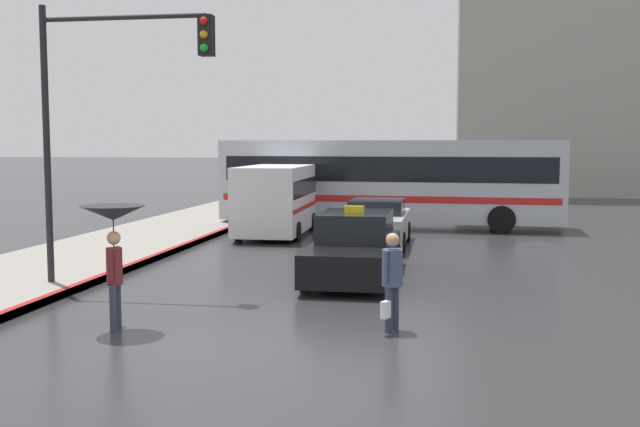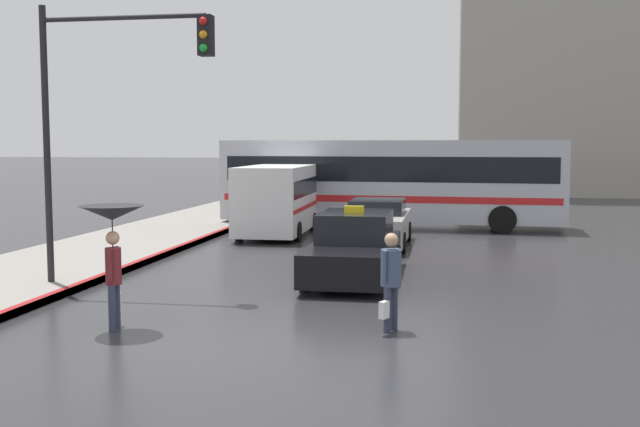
{
  "view_description": "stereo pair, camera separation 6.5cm",
  "coord_description": "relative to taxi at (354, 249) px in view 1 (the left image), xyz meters",
  "views": [
    {
      "loc": [
        3.48,
        -10.43,
        3.09
      ],
      "look_at": [
        0.41,
        7.39,
        1.4
      ],
      "focal_mm": 42.0,
      "sensor_mm": 36.0,
      "label": 1
    },
    {
      "loc": [
        3.54,
        -10.42,
        3.09
      ],
      "look_at": [
        0.41,
        7.39,
        1.4
      ],
      "focal_mm": 42.0,
      "sensor_mm": 36.0,
      "label": 2
    }
  ],
  "objects": [
    {
      "name": "city_bus",
      "position": [
        -0.07,
        10.89,
        1.1
      ],
      "size": [
        12.57,
        3.1,
        3.21
      ],
      "rotation": [
        0.0,
        0.0,
        1.53
      ],
      "color": "#B2B7C1",
      "rests_on": "ground_plane"
    },
    {
      "name": "sedan_red",
      "position": [
        -0.03,
        5.63,
        -0.03
      ],
      "size": [
        1.91,
        4.45,
        1.39
      ],
      "rotation": [
        0.0,
        0.0,
        3.14
      ],
      "color": "#B7B2AD",
      "rests_on": "ground_plane"
    },
    {
      "name": "ambulance_van",
      "position": [
        -3.61,
        7.71,
        0.62
      ],
      "size": [
        2.18,
        5.16,
        2.35
      ],
      "rotation": [
        0.0,
        0.0,
        3.16
      ],
      "color": "white",
      "rests_on": "ground_plane"
    },
    {
      "name": "taxi",
      "position": [
        0.0,
        0.0,
        0.0
      ],
      "size": [
        1.91,
        4.76,
        1.68
      ],
      "rotation": [
        0.0,
        0.0,
        3.14
      ],
      "color": "black",
      "rests_on": "ground_plane"
    },
    {
      "name": "ground_plane",
      "position": [
        -1.38,
        -6.45,
        -0.69
      ],
      "size": [
        300.0,
        300.0,
        0.0
      ],
      "primitive_type": "plane",
      "color": "#2D2D30"
    },
    {
      "name": "traffic_light",
      "position": [
        -4.76,
        -2.39,
        3.43
      ],
      "size": [
        3.72,
        0.38,
        5.93
      ],
      "color": "black",
      "rests_on": "ground_plane"
    },
    {
      "name": "pedestrian_man",
      "position": [
        1.21,
        -4.74,
        0.26
      ],
      "size": [
        0.46,
        0.62,
        1.64
      ],
      "rotation": [
        0.0,
        0.0,
        -2.03
      ],
      "color": "#2D3347",
      "rests_on": "ground_plane"
    },
    {
      "name": "pedestrian_with_umbrella",
      "position": [
        -3.31,
        -5.44,
        1.03
      ],
      "size": [
        1.07,
        1.07,
        2.08
      ],
      "rotation": [
        0.0,
        0.0,
        1.67
      ],
      "color": "#2D3347",
      "rests_on": "ground_plane"
    }
  ]
}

